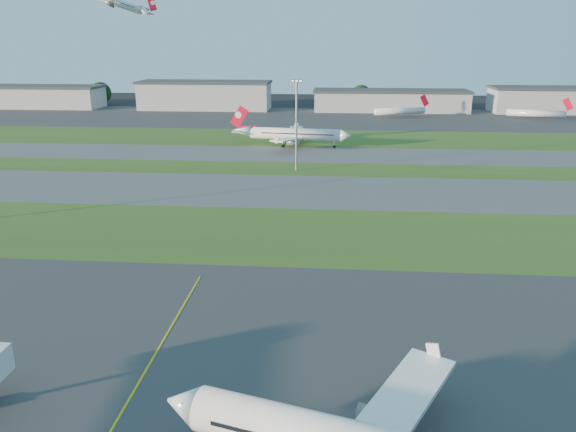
# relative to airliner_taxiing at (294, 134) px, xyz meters

# --- Properties ---
(ground) EXTENTS (700.00, 700.00, 0.00)m
(ground) POSITION_rel_airliner_taxiing_xyz_m (-11.62, -146.05, -4.40)
(ground) COLOR black
(ground) RESTS_ON ground
(apron_near) EXTENTS (300.00, 70.00, 0.01)m
(apron_near) POSITION_rel_airliner_taxiing_xyz_m (-11.62, -146.05, -4.39)
(apron_near) COLOR #333335
(apron_near) RESTS_ON ground
(grass_strip_a) EXTENTS (300.00, 34.00, 0.01)m
(grass_strip_a) POSITION_rel_airliner_taxiing_xyz_m (-11.62, -94.05, -4.39)
(grass_strip_a) COLOR #39551C
(grass_strip_a) RESTS_ON ground
(taxiway_a) EXTENTS (300.00, 32.00, 0.01)m
(taxiway_a) POSITION_rel_airliner_taxiing_xyz_m (-11.62, -61.05, -4.39)
(taxiway_a) COLOR #515154
(taxiway_a) RESTS_ON ground
(grass_strip_b) EXTENTS (300.00, 18.00, 0.01)m
(grass_strip_b) POSITION_rel_airliner_taxiing_xyz_m (-11.62, -36.05, -4.39)
(grass_strip_b) COLOR #39551C
(grass_strip_b) RESTS_ON ground
(taxiway_b) EXTENTS (300.00, 26.00, 0.01)m
(taxiway_b) POSITION_rel_airliner_taxiing_xyz_m (-11.62, -14.05, -4.39)
(taxiway_b) COLOR #515154
(taxiway_b) RESTS_ON ground
(grass_strip_c) EXTENTS (300.00, 40.00, 0.01)m
(grass_strip_c) POSITION_rel_airliner_taxiing_xyz_m (-11.62, 18.95, -4.39)
(grass_strip_c) COLOR #39551C
(grass_strip_c) RESTS_ON ground
(apron_far) EXTENTS (400.00, 80.00, 0.01)m
(apron_far) POSITION_rel_airliner_taxiing_xyz_m (-11.62, 78.95, -4.39)
(apron_far) COLOR #333335
(apron_far) RESTS_ON ground
(yellow_line) EXTENTS (0.25, 60.00, 0.02)m
(yellow_line) POSITION_rel_airliner_taxiing_xyz_m (-6.62, -146.05, -4.40)
(yellow_line) COLOR gold
(yellow_line) RESTS_ON ground
(airliner_taxiing) EXTENTS (40.05, 33.78, 12.53)m
(airliner_taxiing) POSITION_rel_airliner_taxiing_xyz_m (0.00, 0.00, 0.00)
(airliner_taxiing) COLOR white
(airliner_taxiing) RESTS_ON ground
(airliner_departing) EXTENTS (33.21, 28.08, 10.80)m
(airliner_departing) POSITION_rel_airliner_taxiing_xyz_m (-91.31, 76.41, 49.29)
(airliner_departing) COLOR white
(mini_jet_near) EXTENTS (27.55, 11.65, 9.48)m
(mini_jet_near) POSITION_rel_airliner_taxiing_xyz_m (45.68, 81.87, -1.12)
(mini_jet_near) COLOR white
(mini_jet_near) RESTS_ON ground
(mini_jet_far) EXTENTS (27.85, 10.67, 9.48)m
(mini_jet_far) POSITION_rel_airliner_taxiing_xyz_m (108.90, 78.16, -1.12)
(mini_jet_far) COLOR white
(mini_jet_far) RESTS_ON ground
(light_mast_centre) EXTENTS (3.20, 0.70, 25.80)m
(light_mast_centre) POSITION_rel_airliner_taxiing_xyz_m (3.38, -38.05, 10.41)
(light_mast_centre) COLOR gray
(light_mast_centre) RESTS_ON ground
(hangar_far_west) EXTENTS (91.80, 23.00, 12.20)m
(hangar_far_west) POSITION_rel_airliner_taxiing_xyz_m (-161.62, 108.95, 1.74)
(hangar_far_west) COLOR #919398
(hangar_far_west) RESTS_ON ground
(hangar_west) EXTENTS (71.40, 23.00, 15.20)m
(hangar_west) POSITION_rel_airliner_taxiing_xyz_m (-56.62, 108.95, 3.24)
(hangar_west) COLOR #919398
(hangar_west) RESTS_ON ground
(hangar_east) EXTENTS (81.60, 23.00, 11.20)m
(hangar_east) POSITION_rel_airliner_taxiing_xyz_m (43.38, 108.95, 1.24)
(hangar_east) COLOR #919398
(hangar_east) RESTS_ON ground
(tree_west) EXTENTS (12.10, 12.10, 13.20)m
(tree_west) POSITION_rel_airliner_taxiing_xyz_m (-121.62, 123.95, 2.74)
(tree_west) COLOR black
(tree_west) RESTS_ON ground
(tree_mid_west) EXTENTS (9.90, 9.90, 10.80)m
(tree_mid_west) POSITION_rel_airliner_taxiing_xyz_m (-31.62, 119.95, 1.44)
(tree_mid_west) COLOR black
(tree_mid_west) RESTS_ON ground
(tree_mid_east) EXTENTS (11.55, 11.55, 12.60)m
(tree_mid_east) POSITION_rel_airliner_taxiing_xyz_m (28.38, 122.95, 2.41)
(tree_mid_east) COLOR black
(tree_mid_east) RESTS_ON ground
(tree_east) EXTENTS (10.45, 10.45, 11.40)m
(tree_east) POSITION_rel_airliner_taxiing_xyz_m (103.38, 120.95, 1.76)
(tree_east) COLOR black
(tree_east) RESTS_ON ground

